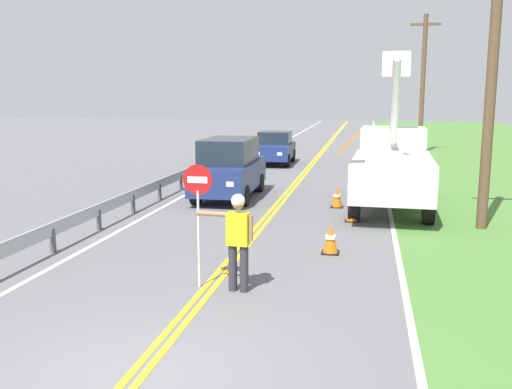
% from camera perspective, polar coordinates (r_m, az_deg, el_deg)
% --- Properties ---
extents(ground_plane, '(160.00, 160.00, 0.00)m').
position_cam_1_polar(ground_plane, '(7.71, -12.32, -17.85)').
color(ground_plane, '#5B5B5E').
extents(centerline_yellow_left, '(0.11, 110.00, 0.01)m').
position_cam_1_polar(centerline_yellow_left, '(26.63, 4.76, 2.23)').
color(centerline_yellow_left, yellow).
rests_on(centerline_yellow_left, ground).
extents(centerline_yellow_right, '(0.11, 110.00, 0.01)m').
position_cam_1_polar(centerline_yellow_right, '(26.61, 5.15, 2.22)').
color(centerline_yellow_right, yellow).
rests_on(centerline_yellow_right, ground).
extents(edge_line_right, '(0.12, 110.00, 0.01)m').
position_cam_1_polar(edge_line_right, '(26.48, 12.73, 1.98)').
color(edge_line_right, silver).
rests_on(edge_line_right, ground).
extents(edge_line_left, '(0.12, 110.00, 0.01)m').
position_cam_1_polar(edge_line_left, '(27.23, -2.60, 2.43)').
color(edge_line_left, silver).
rests_on(edge_line_left, ground).
extents(flagger_worker, '(1.08, 0.28, 1.83)m').
position_cam_1_polar(flagger_worker, '(10.30, -1.86, -4.21)').
color(flagger_worker, '#2D2D33').
rests_on(flagger_worker, ground).
extents(stop_sign_paddle, '(0.56, 0.04, 2.33)m').
position_cam_1_polar(stop_sign_paddle, '(10.43, -5.89, -0.36)').
color(stop_sign_paddle, silver).
rests_on(stop_sign_paddle, ground).
extents(utility_bucket_truck, '(2.89, 6.89, 4.99)m').
position_cam_1_polar(utility_bucket_truck, '(18.91, 13.61, 3.09)').
color(utility_bucket_truck, silver).
rests_on(utility_bucket_truck, ground).
extents(oncoming_suv_nearest, '(1.97, 4.63, 2.10)m').
position_cam_1_polar(oncoming_suv_nearest, '(19.88, -2.72, 2.70)').
color(oncoming_suv_nearest, navy).
rests_on(oncoming_suv_nearest, ground).
extents(oncoming_sedan_second, '(1.99, 4.14, 1.70)m').
position_cam_1_polar(oncoming_sedan_second, '(29.90, 1.88, 4.70)').
color(oncoming_sedan_second, navy).
rests_on(oncoming_sedan_second, ground).
extents(utility_pole_near, '(1.80, 0.28, 8.61)m').
position_cam_1_polar(utility_pole_near, '(16.22, 22.83, 12.45)').
color(utility_pole_near, brown).
rests_on(utility_pole_near, ground).
extents(utility_pole_mid, '(1.80, 0.28, 8.41)m').
position_cam_1_polar(utility_pole_mid, '(36.69, 16.51, 10.84)').
color(utility_pole_mid, brown).
rests_on(utility_pole_mid, ground).
extents(traffic_cone_lead, '(0.40, 0.40, 0.70)m').
position_cam_1_polar(traffic_cone_lead, '(13.03, 7.55, -4.49)').
color(traffic_cone_lead, orange).
rests_on(traffic_cone_lead, ground).
extents(traffic_cone_mid, '(0.40, 0.40, 0.70)m').
position_cam_1_polar(traffic_cone_mid, '(16.42, 9.70, -1.54)').
color(traffic_cone_mid, orange).
rests_on(traffic_cone_mid, ground).
extents(traffic_cone_tail, '(0.40, 0.40, 0.70)m').
position_cam_1_polar(traffic_cone_tail, '(18.40, 8.20, -0.26)').
color(traffic_cone_tail, orange).
rests_on(traffic_cone_tail, ground).
extents(guardrail_left_shoulder, '(0.10, 32.00, 0.71)m').
position_cam_1_polar(guardrail_left_shoulder, '(23.04, -6.71, 2.28)').
color(guardrail_left_shoulder, '#9EA0A3').
rests_on(guardrail_left_shoulder, ground).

